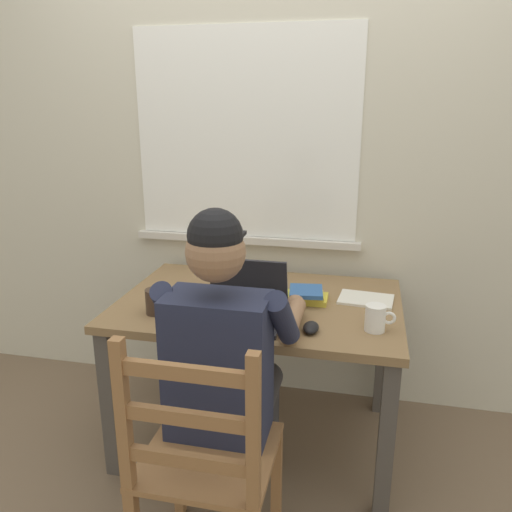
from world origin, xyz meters
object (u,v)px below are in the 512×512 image
computer_mouse (311,327)px  coffee_mug_white (376,318)px  seated_person (227,358)px  coffee_mug_dark (157,301)px  laptop (243,305)px  wooden_chair (204,463)px  desk (259,320)px  book_stack_main (305,295)px

computer_mouse → coffee_mug_white: (0.24, 0.06, 0.03)m
seated_person → coffee_mug_dark: 0.46m
laptop → wooden_chair: bearing=-88.8°
seated_person → coffee_mug_dark: (-0.37, 0.26, 0.08)m
desk → coffee_mug_dark: size_ratio=9.80×
seated_person → coffee_mug_white: size_ratio=10.70×
laptop → coffee_mug_dark: size_ratio=2.64×
coffee_mug_dark → book_stack_main: 0.64m
seated_person → laptop: seated_person is taller
coffee_mug_dark → laptop: bearing=5.0°
book_stack_main → wooden_chair: bearing=-104.9°
coffee_mug_white → coffee_mug_dark: bearing=-178.4°
desk → computer_mouse: (0.26, -0.26, 0.11)m
seated_person → wooden_chair: 0.36m
laptop → coffee_mug_white: (0.52, -0.01, -0.00)m
seated_person → computer_mouse: 0.35m
seated_person → wooden_chair: size_ratio=1.33×
coffee_mug_white → wooden_chair: bearing=-132.1°
laptop → book_stack_main: size_ratio=1.69×
desk → computer_mouse: computer_mouse is taller
wooden_chair → coffee_mug_dark: 0.72m
wooden_chair → book_stack_main: 0.87m
coffee_mug_white → seated_person: bearing=-150.9°
computer_mouse → coffee_mug_white: size_ratio=0.86×
laptop → book_stack_main: 0.32m
seated_person → coffee_mug_dark: seated_person is taller
seated_person → book_stack_main: (0.21, 0.52, 0.05)m
coffee_mug_white → laptop: bearing=179.2°
computer_mouse → coffee_mug_white: 0.25m
wooden_chair → book_stack_main: (0.21, 0.80, 0.28)m
seated_person → book_stack_main: seated_person is taller
seated_person → book_stack_main: 0.56m
seated_person → computer_mouse: bearing=39.2°
wooden_chair → book_stack_main: bearing=75.1°
wooden_chair → coffee_mug_white: 0.82m
seated_person → coffee_mug_white: (0.51, 0.28, 0.08)m
wooden_chair → computer_mouse: 0.63m
desk → coffee_mug_white: coffee_mug_white is taller
coffee_mug_white → coffee_mug_dark: size_ratio=0.93×
desk → coffee_mug_dark: (-0.38, -0.23, 0.15)m
wooden_chair → coffee_mug_dark: bearing=124.5°
laptop → computer_mouse: size_ratio=3.30×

